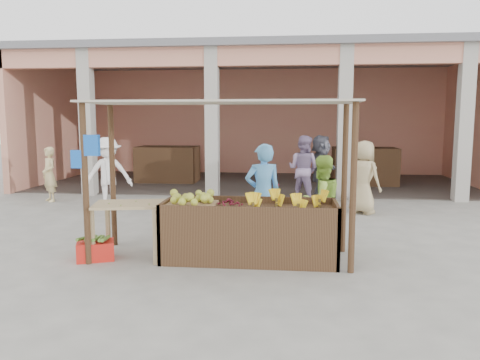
# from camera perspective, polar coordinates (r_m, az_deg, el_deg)

# --- Properties ---
(ground) EXTENTS (60.00, 60.00, 0.00)m
(ground) POSITION_cam_1_polar(r_m,az_deg,el_deg) (7.27, -2.80, -9.54)
(ground) COLOR slate
(ground) RESTS_ON ground
(market_building) EXTENTS (14.40, 6.40, 4.20)m
(market_building) POSITION_cam_1_polar(r_m,az_deg,el_deg) (15.83, 2.36, 9.55)
(market_building) COLOR tan
(market_building) RESTS_ON ground
(fruit_stall) EXTENTS (2.60, 0.95, 0.80)m
(fruit_stall) POSITION_cam_1_polar(r_m,az_deg,el_deg) (7.10, 1.20, -6.59)
(fruit_stall) COLOR #513620
(fruit_stall) RESTS_ON ground
(stall_awning) EXTENTS (4.09, 1.35, 2.39)m
(stall_awning) POSITION_cam_1_polar(r_m,az_deg,el_deg) (7.01, -2.94, 6.25)
(stall_awning) COLOR #513620
(stall_awning) RESTS_ON ground
(banana_heap) EXTENTS (1.12, 0.61, 0.20)m
(banana_heap) POSITION_cam_1_polar(r_m,az_deg,el_deg) (6.95, 5.50, -2.69)
(banana_heap) COLOR yellow
(banana_heap) RESTS_ON fruit_stall
(melon_tray) EXTENTS (0.78, 0.67, 0.21)m
(melon_tray) POSITION_cam_1_polar(r_m,az_deg,el_deg) (7.08, -6.13, -2.57)
(melon_tray) COLOR #98734E
(melon_tray) RESTS_ON fruit_stall
(berry_heap) EXTENTS (0.47, 0.38, 0.15)m
(berry_heap) POSITION_cam_1_polar(r_m,az_deg,el_deg) (7.04, -1.39, -2.76)
(berry_heap) COLOR maroon
(berry_heap) RESTS_ON fruit_stall
(side_table) EXTENTS (1.17, 0.89, 0.85)m
(side_table) POSITION_cam_1_polar(r_m,az_deg,el_deg) (7.33, -13.28, -3.84)
(side_table) COLOR tan
(side_table) RESTS_ON ground
(papaya_pile) EXTENTS (0.78, 0.45, 0.22)m
(papaya_pile) POSITION_cam_1_polar(r_m,az_deg,el_deg) (7.29, -13.34, -1.89)
(papaya_pile) COLOR #49872C
(papaya_pile) RESTS_ON side_table
(red_crate) EXTENTS (0.65, 0.56, 0.28)m
(red_crate) POSITION_cam_1_polar(r_m,az_deg,el_deg) (7.50, -17.19, -8.21)
(red_crate) COLOR red
(red_crate) RESTS_ON ground
(plantain_bundle) EXTENTS (0.44, 0.31, 0.09)m
(plantain_bundle) POSITION_cam_1_polar(r_m,az_deg,el_deg) (7.45, -17.25, -6.84)
(plantain_bundle) COLOR #588731
(plantain_bundle) RESTS_ON red_crate
(produce_sacks) EXTENTS (1.06, 0.79, 0.64)m
(produce_sacks) POSITION_cam_1_polar(r_m,az_deg,el_deg) (12.47, 14.00, -1.06)
(produce_sacks) COLOR maroon
(produce_sacks) RESTS_ON ground
(vendor_blue) EXTENTS (0.80, 0.68, 1.83)m
(vendor_blue) POSITION_cam_1_polar(r_m,az_deg,el_deg) (7.96, 2.82, -1.29)
(vendor_blue) COLOR #56A9EF
(vendor_blue) RESTS_ON ground
(vendor_green) EXTENTS (0.90, 0.79, 1.61)m
(vendor_green) POSITION_cam_1_polar(r_m,az_deg,el_deg) (7.88, 9.86, -2.27)
(vendor_green) COLOR #AADD4C
(vendor_green) RESTS_ON ground
(motorcycle) EXTENTS (0.74, 1.76, 0.89)m
(motorcycle) POSITION_cam_1_polar(r_m,az_deg,el_deg) (9.14, 1.78, -3.11)
(motorcycle) COLOR maroon
(motorcycle) RESTS_ON ground
(shopper_a) EXTENTS (1.31, 0.96, 1.84)m
(shopper_a) POSITION_cam_1_polar(r_m,az_deg,el_deg) (11.35, -15.80, 1.09)
(shopper_a) COLOR white
(shopper_a) RESTS_ON ground
(shopper_c) EXTENTS (1.03, 1.01, 1.82)m
(shopper_c) POSITION_cam_1_polar(r_m,az_deg,el_deg) (10.83, 14.85, 0.79)
(shopper_c) COLOR tan
(shopper_c) RESTS_ON ground
(shopper_d) EXTENTS (0.84, 1.72, 1.80)m
(shopper_d) POSITION_cam_1_polar(r_m,az_deg,el_deg) (12.42, 9.82, 1.71)
(shopper_d) COLOR #4C4C58
(shopper_d) RESTS_ON ground
(shopper_e) EXTENTS (0.68, 0.67, 1.47)m
(shopper_e) POSITION_cam_1_polar(r_m,az_deg,el_deg) (12.99, -22.23, 0.77)
(shopper_e) COLOR #EDD18C
(shopper_e) RESTS_ON ground
(shopper_f) EXTENTS (1.05, 0.87, 1.86)m
(shopper_f) POSITION_cam_1_polar(r_m,az_deg,el_deg) (12.05, 7.73, 1.73)
(shopper_f) COLOR #8F779E
(shopper_f) RESTS_ON ground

